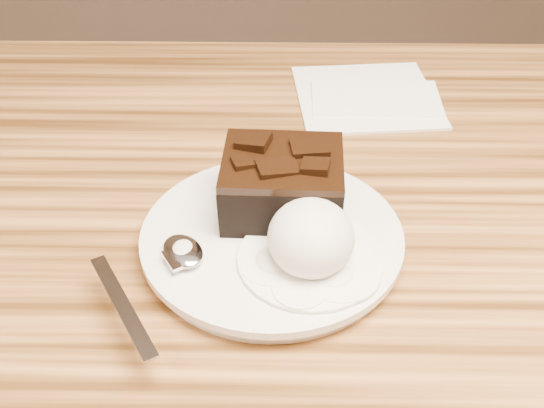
{
  "coord_description": "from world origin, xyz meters",
  "views": [
    {
      "loc": [
        -0.11,
        -0.43,
        1.13
      ],
      "look_at": [
        -0.12,
        0.0,
        0.79
      ],
      "focal_mm": 43.9,
      "sensor_mm": 36.0,
      "label": 1
    }
  ],
  "objects_px": {
    "brownie": "(282,187)",
    "napkin": "(366,95)",
    "ice_cream_scoop": "(311,238)",
    "spoon": "(183,253)",
    "plate": "(272,241)"
  },
  "relations": [
    {
      "from": "ice_cream_scoop",
      "to": "napkin",
      "type": "xyz_separation_m",
      "value": [
        0.07,
        0.29,
        -0.04
      ]
    },
    {
      "from": "brownie",
      "to": "ice_cream_scoop",
      "type": "relative_size",
      "value": 1.39
    },
    {
      "from": "spoon",
      "to": "napkin",
      "type": "height_order",
      "value": "spoon"
    },
    {
      "from": "brownie",
      "to": "spoon",
      "type": "relative_size",
      "value": 0.59
    },
    {
      "from": "ice_cream_scoop",
      "to": "spoon",
      "type": "bearing_deg",
      "value": 178.43
    },
    {
      "from": "brownie",
      "to": "spoon",
      "type": "distance_m",
      "value": 0.1
    },
    {
      "from": "ice_cream_scoop",
      "to": "spoon",
      "type": "xyz_separation_m",
      "value": [
        -0.1,
        0.0,
        -0.02
      ]
    },
    {
      "from": "brownie",
      "to": "napkin",
      "type": "xyz_separation_m",
      "value": [
        0.1,
        0.23,
        -0.04
      ]
    },
    {
      "from": "plate",
      "to": "napkin",
      "type": "distance_m",
      "value": 0.28
    },
    {
      "from": "plate",
      "to": "napkin",
      "type": "height_order",
      "value": "plate"
    },
    {
      "from": "brownie",
      "to": "ice_cream_scoop",
      "type": "bearing_deg",
      "value": -71.64
    },
    {
      "from": "plate",
      "to": "spoon",
      "type": "height_order",
      "value": "spoon"
    },
    {
      "from": "plate",
      "to": "brownie",
      "type": "xyz_separation_m",
      "value": [
        0.01,
        0.03,
        0.03
      ]
    },
    {
      "from": "ice_cream_scoop",
      "to": "napkin",
      "type": "relative_size",
      "value": 0.46
    },
    {
      "from": "plate",
      "to": "spoon",
      "type": "xyz_separation_m",
      "value": [
        -0.07,
        -0.03,
        0.01
      ]
    }
  ]
}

